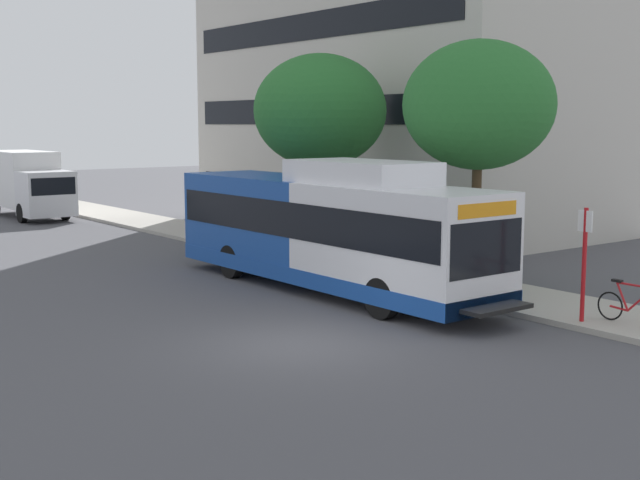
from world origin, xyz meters
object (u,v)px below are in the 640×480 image
at_px(bus_stop_sign_pole, 584,256).
at_px(street_tree_mid_block, 320,111).
at_px(transit_bus, 328,230).
at_px(box_truck_background, 27,182).
at_px(street_tree_near_stop, 479,105).
at_px(bicycle_parked, 632,306).

xyz_separation_m(bus_stop_sign_pole, street_tree_mid_block, (1.73, 12.05, 3.39)).
bearing_deg(transit_bus, bus_stop_sign_pole, -74.39).
xyz_separation_m(bus_stop_sign_pole, box_truck_background, (-2.37, 30.51, 0.09)).
height_order(street_tree_mid_block, box_truck_background, street_tree_mid_block).
bearing_deg(street_tree_near_stop, street_tree_mid_block, 91.55).
bearing_deg(bus_stop_sign_pole, bicycle_parked, -54.86).
bearing_deg(box_truck_background, transit_bus, -88.93).
distance_m(street_tree_near_stop, street_tree_mid_block, 7.07).
relative_size(transit_bus, street_tree_mid_block, 1.78).
height_order(transit_bus, bicycle_parked, transit_bus).
bearing_deg(street_tree_near_stop, box_truck_background, 99.54).
height_order(bus_stop_sign_pole, bicycle_parked, bus_stop_sign_pole).
xyz_separation_m(transit_bus, bicycle_parked, (2.54, -7.78, -1.14)).
relative_size(bus_stop_sign_pole, bicycle_parked, 1.48).
height_order(transit_bus, box_truck_background, transit_bus).
bearing_deg(bus_stop_sign_pole, transit_bus, 105.61).
distance_m(transit_bus, bus_stop_sign_pole, 7.17).
height_order(bicycle_parked, street_tree_mid_block, street_tree_mid_block).
height_order(bicycle_parked, box_truck_background, box_truck_background).
bearing_deg(box_truck_background, bicycle_parked, -84.56).
relative_size(transit_bus, bus_stop_sign_pole, 4.71).
height_order(bus_stop_sign_pole, street_tree_near_stop, street_tree_near_stop).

